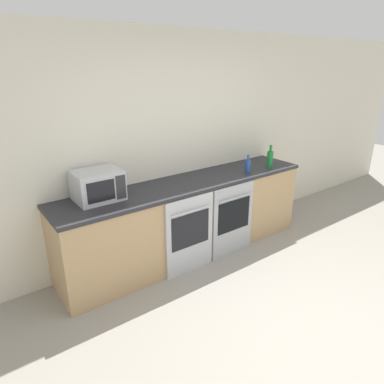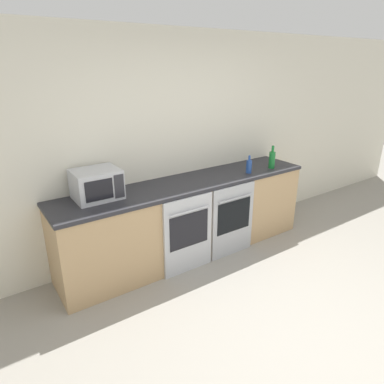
% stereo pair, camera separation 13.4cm
% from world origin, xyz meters
% --- Properties ---
extents(ground_plane, '(16.00, 16.00, 0.00)m').
position_xyz_m(ground_plane, '(0.00, 0.00, 0.00)').
color(ground_plane, gray).
extents(wall_back, '(10.00, 0.06, 2.60)m').
position_xyz_m(wall_back, '(0.00, 2.15, 1.30)').
color(wall_back, silver).
rests_on(wall_back, ground_plane).
extents(counter_back, '(3.19, 0.66, 0.94)m').
position_xyz_m(counter_back, '(0.00, 1.81, 0.47)').
color(counter_back, tan).
rests_on(counter_back, ground_plane).
extents(oven_left, '(0.62, 0.06, 0.89)m').
position_xyz_m(oven_left, '(-0.23, 1.48, 0.46)').
color(oven_left, '#B7BABF').
rests_on(oven_left, ground_plane).
extents(oven_right, '(0.62, 0.06, 0.89)m').
position_xyz_m(oven_right, '(0.41, 1.48, 0.46)').
color(oven_right, '#A8AAAF').
rests_on(oven_right, ground_plane).
extents(microwave, '(0.46, 0.38, 0.30)m').
position_xyz_m(microwave, '(-1.05, 1.90, 1.09)').
color(microwave, '#B7BABF').
rests_on(microwave, counter_back).
extents(bottle_blue, '(0.07, 0.07, 0.22)m').
position_xyz_m(bottle_blue, '(0.81, 1.66, 1.02)').
color(bottle_blue, '#234793').
rests_on(bottle_blue, counter_back).
extents(bottle_green, '(0.08, 0.08, 0.30)m').
position_xyz_m(bottle_green, '(1.20, 1.65, 1.05)').
color(bottle_green, '#19722D').
rests_on(bottle_green, counter_back).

